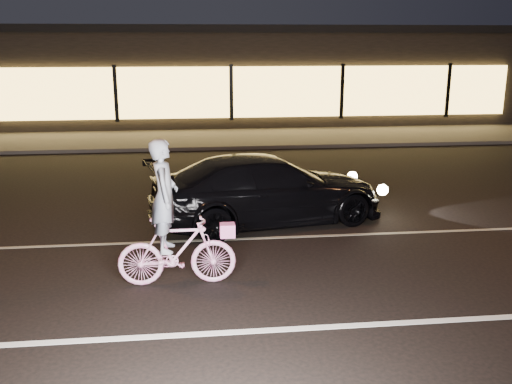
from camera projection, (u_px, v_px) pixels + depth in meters
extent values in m
plane|color=black|center=(300.00, 281.00, 8.78)|extent=(90.00, 90.00, 0.00)
cube|color=silver|center=(322.00, 327.00, 7.34)|extent=(60.00, 0.12, 0.01)
cube|color=gray|center=(280.00, 237.00, 10.70)|extent=(60.00, 0.10, 0.01)
cube|color=#383533|center=(235.00, 138.00, 21.25)|extent=(30.00, 4.00, 0.12)
cube|color=black|center=(225.00, 76.00, 26.52)|extent=(25.00, 8.00, 4.00)
cube|color=black|center=(224.00, 30.00, 25.99)|extent=(25.40, 8.40, 0.30)
cube|color=#FFC659|center=(231.00, 92.00, 22.68)|extent=(23.00, 0.15, 2.00)
cube|color=black|center=(116.00, 94.00, 22.12)|extent=(0.15, 0.08, 2.20)
cube|color=black|center=(231.00, 92.00, 22.61)|extent=(0.15, 0.08, 2.20)
cube|color=black|center=(342.00, 91.00, 23.10)|extent=(0.15, 0.08, 2.20)
cube|color=black|center=(448.00, 90.00, 23.59)|extent=(0.15, 0.08, 2.20)
imported|color=#F348A7|center=(177.00, 251.00, 8.52)|extent=(1.77, 0.50, 1.06)
imported|color=silver|center=(164.00, 196.00, 8.29)|extent=(0.40, 0.61, 1.67)
cube|color=#E14AA6|center=(227.00, 230.00, 8.53)|extent=(0.22, 0.18, 0.20)
imported|color=black|center=(268.00, 189.00, 11.46)|extent=(5.06, 2.96, 1.38)
sphere|color=#FFF2BF|center=(352.00, 176.00, 12.79)|extent=(0.23, 0.23, 0.23)
sphere|color=#FFF2BF|center=(383.00, 190.00, 11.64)|extent=(0.23, 0.23, 0.23)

